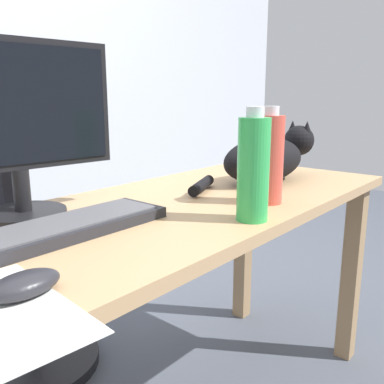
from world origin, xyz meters
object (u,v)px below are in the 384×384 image
Objects in this scene: monitor at (16,122)px; cat at (268,157)px; water_bottle at (253,168)px; office_chair at (14,270)px; spray_bottle at (269,158)px; computer_mouse at (24,285)px; keyboard at (69,226)px.

monitor is 0.78× the size of cat.
monitor is 1.83× the size of water_bottle.
spray_bottle is (0.34, -0.80, 0.43)m from office_chair.
spray_bottle is at bearing 1.27° from computer_mouse.
office_chair is 1.55× the size of cat.
monitor is 0.56m from water_bottle.
computer_mouse is at bearing -118.10° from monitor.
spray_bottle is at bearing -36.89° from monitor.
water_bottle is (0.33, -0.43, -0.10)m from monitor.
spray_bottle is at bearing -149.46° from cat.
cat is 5.56× the size of computer_mouse.
office_chair is at bearing 113.21° from spray_bottle.
computer_mouse is (-0.21, -0.20, 0.00)m from keyboard.
office_chair is at bearing 133.25° from cat.
monitor is at bearing 127.42° from water_bottle.
water_bottle is at bearing -52.58° from monitor.
computer_mouse is (-0.21, -0.39, -0.21)m from monitor.
spray_bottle reaches higher than keyboard.
water_bottle is at bearing -36.64° from keyboard.
computer_mouse is at bearing -170.05° from cat.
keyboard is 0.55m from spray_bottle.
office_chair is 3.62× the size of water_bottle.
water_bottle is at bearing -161.22° from spray_bottle.
water_bottle is 0.18m from spray_bottle.
office_chair is 2.16× the size of keyboard.
keyboard is at bearing 44.10° from computer_mouse.
monitor reaches higher than cat.
keyboard is at bearing -104.53° from office_chair.
keyboard is (-0.16, -0.61, 0.32)m from office_chair.
keyboard is (0.00, -0.19, -0.21)m from monitor.
computer_mouse is at bearing 175.58° from water_bottle.
cat is at bearing -46.75° from office_chair.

